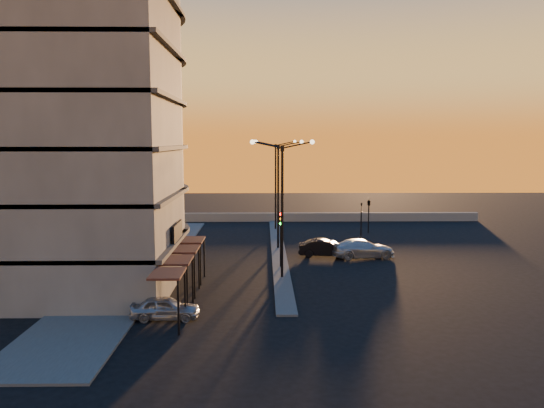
{
  "coord_description": "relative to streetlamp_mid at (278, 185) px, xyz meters",
  "views": [
    {
      "loc": [
        -1.24,
        -35.58,
        9.43
      ],
      "look_at": [
        -0.59,
        6.18,
        4.43
      ],
      "focal_mm": 35.0,
      "sensor_mm": 36.0,
      "label": 1
    }
  ],
  "objects": [
    {
      "name": "ground",
      "position": [
        0.0,
        -10.0,
        -5.59
      ],
      "size": [
        120.0,
        120.0,
        0.0
      ],
      "primitive_type": "plane",
      "color": "black",
      "rests_on": "ground"
    },
    {
      "name": "traffic_light_main",
      "position": [
        0.0,
        -7.13,
        -2.7
      ],
      "size": [
        0.28,
        0.44,
        4.25
      ],
      "color": "black",
      "rests_on": "ground"
    },
    {
      "name": "car_sedan",
      "position": [
        3.74,
        -3.09,
        -4.89
      ],
      "size": [
        4.4,
        1.91,
        1.41
      ],
      "primitive_type": "imported",
      "rotation": [
        0.0,
        0.0,
        1.47
      ],
      "color": "black",
      "rests_on": "ground"
    },
    {
      "name": "parapet",
      "position": [
        2.0,
        16.0,
        -5.09
      ],
      "size": [
        44.0,
        0.5,
        1.0
      ],
      "primitive_type": "cube",
      "color": "gray",
      "rests_on": "ground"
    },
    {
      "name": "sidewalk_west",
      "position": [
        -10.5,
        -6.0,
        -5.53
      ],
      "size": [
        5.0,
        40.0,
        0.12
      ],
      "primitive_type": "cube",
      "color": "#4C4C49",
      "rests_on": "ground"
    },
    {
      "name": "building",
      "position": [
        -14.0,
        -9.97,
        6.32
      ],
      "size": [
        14.35,
        17.08,
        25.0
      ],
      "color": "#66625A",
      "rests_on": "ground"
    },
    {
      "name": "streetlamp_far",
      "position": [
        0.0,
        10.0,
        0.0
      ],
      "size": [
        4.32,
        0.32,
        9.51
      ],
      "color": "black",
      "rests_on": "ground"
    },
    {
      "name": "car_hatchback",
      "position": [
        -6.5,
        -18.24,
        -4.98
      ],
      "size": [
        3.62,
        1.47,
        1.23
      ],
      "primitive_type": "imported",
      "rotation": [
        0.0,
        0.0,
        1.57
      ],
      "color": "#A0A2A7",
      "rests_on": "ground"
    },
    {
      "name": "signal_east_b",
      "position": [
        9.5,
        8.0,
        -2.49
      ],
      "size": [
        0.42,
        1.99,
        3.6
      ],
      "color": "black",
      "rests_on": "ground"
    },
    {
      "name": "car_wagon",
      "position": [
        6.77,
        -3.57,
        -4.85
      ],
      "size": [
        5.37,
        2.72,
        1.49
      ],
      "primitive_type": "imported",
      "rotation": [
        0.0,
        0.0,
        1.69
      ],
      "color": "#B2B6BA",
      "rests_on": "ground"
    },
    {
      "name": "signal_east_a",
      "position": [
        8.0,
        4.0,
        -3.66
      ],
      "size": [
        0.13,
        0.16,
        3.6
      ],
      "color": "black",
      "rests_on": "ground"
    },
    {
      "name": "streetlamp_near",
      "position": [
        0.0,
        -10.0,
        0.0
      ],
      "size": [
        4.32,
        0.32,
        9.51
      ],
      "color": "black",
      "rests_on": "ground"
    },
    {
      "name": "median",
      "position": [
        0.0,
        0.0,
        -5.53
      ],
      "size": [
        1.2,
        36.0,
        0.12
      ],
      "primitive_type": "cube",
      "color": "#4C4C49",
      "rests_on": "ground"
    },
    {
      "name": "streetlamp_mid",
      "position": [
        0.0,
        0.0,
        0.0
      ],
      "size": [
        4.32,
        0.32,
        9.51
      ],
      "color": "black",
      "rests_on": "ground"
    }
  ]
}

